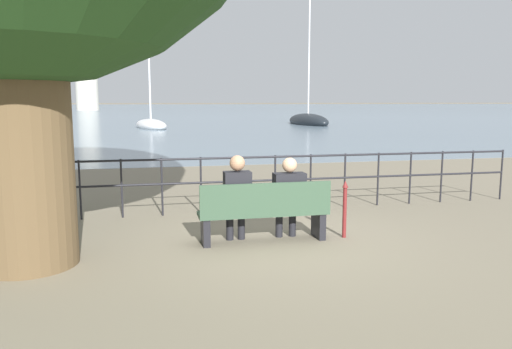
{
  "coord_description": "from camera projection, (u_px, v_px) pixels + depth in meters",
  "views": [
    {
      "loc": [
        -1.66,
        -6.99,
        2.06
      ],
      "look_at": [
        0.0,
        0.5,
        0.92
      ],
      "focal_mm": 35.0,
      "sensor_mm": 36.0,
      "label": 1
    }
  ],
  "objects": [
    {
      "name": "closed_umbrella",
      "position": [
        345.0,
        206.0,
        7.51
      ],
      "size": [
        0.09,
        0.09,
        0.88
      ],
      "color": "maroon",
      "rests_on": "ground_plane"
    },
    {
      "name": "sailboat_1",
      "position": [
        308.0,
        121.0,
        43.67
      ],
      "size": [
        2.65,
        7.4,
        12.12
      ],
      "rotation": [
        0.0,
        0.0,
        0.08
      ],
      "color": "black",
      "rests_on": "ground_plane"
    },
    {
      "name": "ground_plane",
      "position": [
        263.0,
        241.0,
        7.41
      ],
      "size": [
        1000.0,
        1000.0,
        0.0
      ],
      "primitive_type": "plane",
      "color": "#7A705B"
    },
    {
      "name": "park_bench",
      "position": [
        264.0,
        213.0,
        7.28
      ],
      "size": [
        1.92,
        0.45,
        0.9
      ],
      "color": "#334C38",
      "rests_on": "ground_plane"
    },
    {
      "name": "harbor_lighthouse",
      "position": [
        86.0,
        71.0,
        109.95
      ],
      "size": [
        4.87,
        4.87,
        18.53
      ],
      "color": "beige",
      "rests_on": "ground_plane"
    },
    {
      "name": "harbor_water",
      "position": [
        150.0,
        107.0,
        160.72
      ],
      "size": [
        600.0,
        300.0,
        0.01
      ],
      "color": "slate",
      "rests_on": "ground_plane"
    },
    {
      "name": "seated_person_left",
      "position": [
        237.0,
        195.0,
        7.23
      ],
      "size": [
        0.39,
        0.35,
        1.29
      ],
      "color": "black",
      "rests_on": "ground_plane"
    },
    {
      "name": "sailboat_2",
      "position": [
        151.0,
        125.0,
        37.97
      ],
      "size": [
        3.15,
        6.24,
        7.13
      ],
      "rotation": [
        0.0,
        0.0,
        0.23
      ],
      "color": "white",
      "rests_on": "ground_plane"
    },
    {
      "name": "promenade_railing",
      "position": [
        239.0,
        175.0,
        9.23
      ],
      "size": [
        11.24,
        0.04,
        1.05
      ],
      "color": "black",
      "rests_on": "ground_plane"
    },
    {
      "name": "seated_person_right",
      "position": [
        289.0,
        194.0,
        7.4
      ],
      "size": [
        0.47,
        0.35,
        1.24
      ],
      "color": "black",
      "rests_on": "ground_plane"
    }
  ]
}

